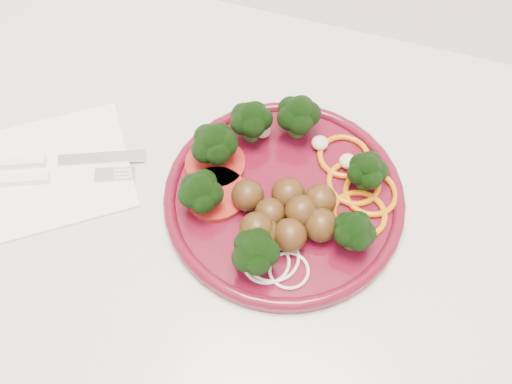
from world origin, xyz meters
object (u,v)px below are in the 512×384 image
(plate, at_px, (282,191))
(fork, at_px, (36,179))
(knife, at_px, (41,161))
(napkin, at_px, (60,169))

(plate, bearing_deg, fork, -167.21)
(plate, height_order, fork, plate)
(plate, relative_size, knife, 1.50)
(fork, bearing_deg, plate, -10.05)
(napkin, xyz_separation_m, knife, (-0.02, -0.00, 0.01))
(plate, xyz_separation_m, knife, (-0.29, -0.04, -0.01))
(napkin, bearing_deg, fork, -123.85)
(knife, height_order, fork, knife)
(plate, relative_size, fork, 1.69)
(knife, bearing_deg, fork, -97.00)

